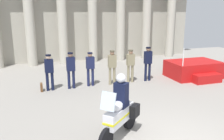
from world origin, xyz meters
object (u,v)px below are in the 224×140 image
Objects in this scene: officer_in_row_0 at (49,70)px; briefcase_on_ground at (41,87)px; reviewing_stand at (194,70)px; officer_in_row_2 at (90,66)px; officer_in_row_1 at (71,68)px; officer_in_row_4 at (131,63)px; officer_in_row_5 at (148,61)px; motorcycle_with_rider at (120,112)px; officer_in_row_3 at (112,65)px.

briefcase_on_ground is at bearing -5.56° from officer_in_row_0.
officer_in_row_2 is at bearing 177.11° from reviewing_stand.
reviewing_stand is at bearing 176.27° from officer_in_row_1.
officer_in_row_0 is 3.99m from officer_in_row_4.
officer_in_row_4 is at bearing 176.28° from officer_in_row_2.
officer_in_row_1 is 3.97m from officer_in_row_5.
officer_in_row_5 is (4.95, 0.02, 0.06)m from officer_in_row_0.
motorcycle_with_rider is 5.28× the size of briefcase_on_ground.
reviewing_stand is 6.72m from officer_in_row_1.
reviewing_stand is at bearing 174.19° from officer_in_row_4.
officer_in_row_2 is at bearing 1.67° from briefcase_on_ground.
officer_in_row_4 is at bearing -158.22° from motorcycle_with_rider.
officer_in_row_0 is 1.92m from officer_in_row_2.
officer_in_row_1 is at bearing -1.68° from officer_in_row_5.
officer_in_row_1 is 5.00m from motorcycle_with_rider.
officer_in_row_2 is 0.93× the size of officer_in_row_5.
officer_in_row_0 is at bearing 0.52° from officer_in_row_2.
officer_in_row_5 is (3.97, 0.03, 0.04)m from officer_in_row_1.
officer_in_row_1 reaches higher than officer_in_row_2.
briefcase_on_ground is at bearing -0.50° from officer_in_row_2.
officer_in_row_1 reaches higher than officer_in_row_0.
officer_in_row_2 is (1.92, 0.09, -0.01)m from officer_in_row_0.
officer_in_row_4 is 0.96m from officer_in_row_5.
motorcycle_with_rider is (0.59, -4.96, -0.21)m from officer_in_row_1.
officer_in_row_3 is (2.02, 0.00, -0.00)m from officer_in_row_1.
motorcycle_with_rider is at bearing -141.95° from reviewing_stand.
officer_in_row_3 reaches higher than officer_in_row_4.
reviewing_stand is at bearing 174.94° from officer_in_row_2.
reviewing_stand reaches higher than officer_in_row_0.
motorcycle_with_rider is at bearing 53.72° from officer_in_row_5.
officer_in_row_3 is 0.90× the size of motorcycle_with_rider.
officer_in_row_2 is at bearing -3.58° from officer_in_row_5.
officer_in_row_0 is 0.90m from briefcase_on_ground.
officer_in_row_0 reaches higher than briefcase_on_ground.
officer_in_row_5 reaches higher than officer_in_row_2.
reviewing_stand is 1.54× the size of officer_in_row_5.
reviewing_stand is 1.60× the size of officer_in_row_3.
officer_in_row_2 is 2.44m from briefcase_on_ground.
officer_in_row_3 is at bearing 177.53° from officer_in_row_0.
briefcase_on_ground is at bearing -2.02° from officer_in_row_4.
reviewing_stand is 1.62× the size of officer_in_row_4.
officer_in_row_2 is at bearing -7.81° from officer_in_row_3.
officer_in_row_2 is 2.07m from officer_in_row_4.
officer_in_row_5 is 5.40m from briefcase_on_ground.
motorcycle_with_rider is 5.40m from briefcase_on_ground.
officer_in_row_3 is 1.01× the size of officer_in_row_4.
officer_in_row_4 is at bearing -3.29° from officer_in_row_5.
officer_in_row_5 is (0.96, -0.02, 0.05)m from officer_in_row_4.
motorcycle_with_rider is at bearing 105.30° from officer_in_row_0.
reviewing_stand is 2.80m from officer_in_row_5.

